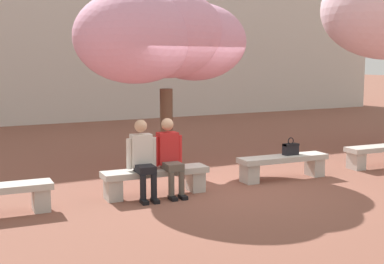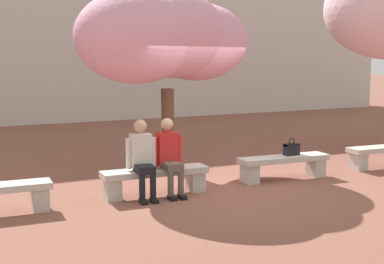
{
  "view_description": "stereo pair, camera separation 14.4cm",
  "coord_description": "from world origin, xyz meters",
  "px_view_note": "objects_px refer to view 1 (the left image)",
  "views": [
    {
      "loc": [
        -4.79,
        -8.07,
        2.3
      ],
      "look_at": [
        -0.53,
        0.2,
        1.0
      ],
      "focal_mm": 50.0,
      "sensor_mm": 36.0,
      "label": 1
    },
    {
      "loc": [
        -4.66,
        -8.13,
        2.3
      ],
      "look_at": [
        -0.53,
        0.2,
        1.0
      ],
      "focal_mm": 50.0,
      "sensor_mm": 36.0,
      "label": 2
    }
  ],
  "objects_px": {
    "person_seated_left": "(143,156)",
    "person_seated_right": "(170,154)",
    "cherry_tree_main": "(165,38)",
    "stone_bench_center": "(283,163)",
    "handbag": "(291,148)",
    "stone_bench_near_east": "(384,152)",
    "stone_bench_near_west": "(156,178)"
  },
  "relations": [
    {
      "from": "stone_bench_center",
      "to": "handbag",
      "type": "bearing_deg",
      "value": 5.19
    },
    {
      "from": "stone_bench_near_west",
      "to": "person_seated_right",
      "type": "xyz_separation_m",
      "value": [
        0.24,
        -0.05,
        0.39
      ]
    },
    {
      "from": "handbag",
      "to": "cherry_tree_main",
      "type": "bearing_deg",
      "value": 138.18
    },
    {
      "from": "person_seated_left",
      "to": "stone_bench_center",
      "type": "bearing_deg",
      "value": 1.06
    },
    {
      "from": "stone_bench_center",
      "to": "person_seated_right",
      "type": "distance_m",
      "value": 2.43
    },
    {
      "from": "handbag",
      "to": "person_seated_left",
      "type": "bearing_deg",
      "value": -178.7
    },
    {
      "from": "stone_bench_near_west",
      "to": "cherry_tree_main",
      "type": "relative_size",
      "value": 0.49
    },
    {
      "from": "stone_bench_near_east",
      "to": "person_seated_right",
      "type": "height_order",
      "value": "person_seated_right"
    },
    {
      "from": "stone_bench_center",
      "to": "person_seated_left",
      "type": "height_order",
      "value": "person_seated_left"
    },
    {
      "from": "stone_bench_near_east",
      "to": "cherry_tree_main",
      "type": "distance_m",
      "value": 5.22
    },
    {
      "from": "person_seated_right",
      "to": "handbag",
      "type": "height_order",
      "value": "person_seated_right"
    },
    {
      "from": "cherry_tree_main",
      "to": "person_seated_right",
      "type": "bearing_deg",
      "value": -112.36
    },
    {
      "from": "person_seated_left",
      "to": "person_seated_right",
      "type": "relative_size",
      "value": 1.0
    },
    {
      "from": "handbag",
      "to": "stone_bench_near_east",
      "type": "bearing_deg",
      "value": -0.39
    },
    {
      "from": "person_seated_left",
      "to": "cherry_tree_main",
      "type": "bearing_deg",
      "value": 55.42
    },
    {
      "from": "person_seated_right",
      "to": "handbag",
      "type": "distance_m",
      "value": 2.59
    },
    {
      "from": "stone_bench_center",
      "to": "person_seated_left",
      "type": "relative_size",
      "value": 1.42
    },
    {
      "from": "stone_bench_near_east",
      "to": "handbag",
      "type": "distance_m",
      "value": 2.47
    },
    {
      "from": "stone_bench_near_east",
      "to": "cherry_tree_main",
      "type": "xyz_separation_m",
      "value": [
        -4.32,
        1.69,
        2.38
      ]
    },
    {
      "from": "person_seated_left",
      "to": "cherry_tree_main",
      "type": "height_order",
      "value": "cherry_tree_main"
    },
    {
      "from": "stone_bench_near_east",
      "to": "person_seated_right",
      "type": "bearing_deg",
      "value": -179.39
    },
    {
      "from": "stone_bench_center",
      "to": "stone_bench_near_west",
      "type": "bearing_deg",
      "value": 180.0
    },
    {
      "from": "stone_bench_center",
      "to": "person_seated_left",
      "type": "distance_m",
      "value": 2.91
    },
    {
      "from": "stone_bench_center",
      "to": "person_seated_right",
      "type": "xyz_separation_m",
      "value": [
        -2.4,
        -0.05,
        0.39
      ]
    },
    {
      "from": "stone_bench_center",
      "to": "person_seated_left",
      "type": "bearing_deg",
      "value": -178.94
    },
    {
      "from": "stone_bench_near_east",
      "to": "cherry_tree_main",
      "type": "relative_size",
      "value": 0.49
    },
    {
      "from": "cherry_tree_main",
      "to": "stone_bench_center",
      "type": "bearing_deg",
      "value": -45.06
    },
    {
      "from": "stone_bench_near_east",
      "to": "stone_bench_near_west",
      "type": "bearing_deg",
      "value": 180.0
    },
    {
      "from": "stone_bench_near_east",
      "to": "person_seated_left",
      "type": "relative_size",
      "value": 1.42
    },
    {
      "from": "person_seated_left",
      "to": "person_seated_right",
      "type": "xyz_separation_m",
      "value": [
        0.48,
        -0.0,
        0.0
      ]
    },
    {
      "from": "stone_bench_near_west",
      "to": "handbag",
      "type": "relative_size",
      "value": 5.4
    },
    {
      "from": "person_seated_right",
      "to": "cherry_tree_main",
      "type": "bearing_deg",
      "value": 67.64
    }
  ]
}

